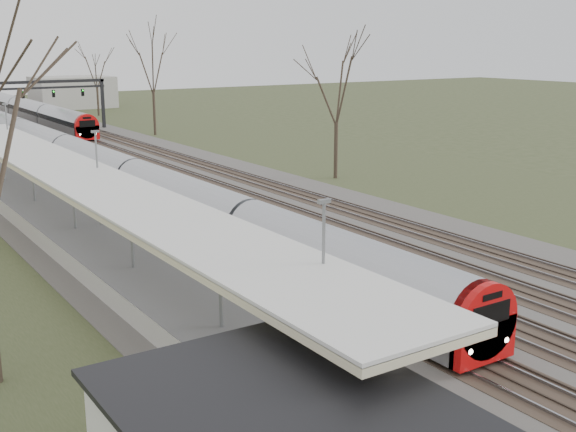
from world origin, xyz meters
The scene contains 7 objects.
track_bed centered at (0.26, 55.00, 0.06)m, with size 24.00×160.00×0.22m.
platform centered at (-9.05, 37.50, 0.50)m, with size 3.50×69.00×1.00m, color #9E9B93.
canopy centered at (-9.05, 32.99, 3.93)m, with size 4.10×50.00×3.11m.
signal_gantry centered at (0.29, 84.99, 4.91)m, with size 21.00×0.59×6.08m.
tree_east_far centered at (14.00, 42.00, 7.29)m, with size 5.00×5.00×10.30m.
train_near centered at (-2.50, 56.89, 1.48)m, with size 2.62×90.21×3.05m.
train_far centered at (4.50, 95.38, 1.48)m, with size 2.62×45.21×3.05m.
Camera 1 is at (-19.87, -2.52, 10.53)m, focal length 45.00 mm.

